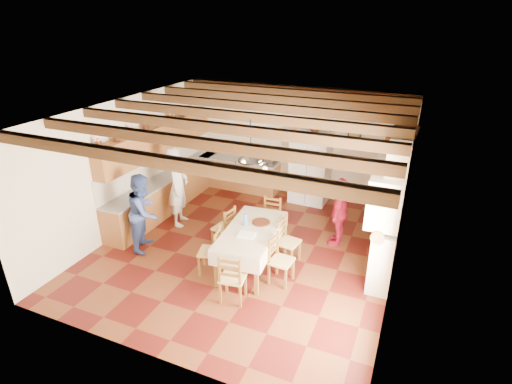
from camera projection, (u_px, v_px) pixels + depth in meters
floor at (246, 249)px, 8.66m from camera, size 6.00×6.50×0.02m
ceiling at (245, 111)px, 7.43m from camera, size 6.00×6.50×0.02m
wall_back at (295, 142)px, 10.78m from camera, size 6.00×0.02×3.00m
wall_front at (144, 274)px, 5.31m from camera, size 6.00×0.02×3.00m
wall_left at (126, 165)px, 9.12m from camera, size 0.02×6.50×3.00m
wall_right at (402, 212)px, 6.97m from camera, size 0.02×6.50×3.00m
ceiling_beams at (245, 116)px, 7.47m from camera, size 6.00×6.30×0.16m
lower_cabinets_left at (168, 193)px, 10.33m from camera, size 0.60×4.30×0.86m
lower_cabinets_back at (239, 174)px, 11.51m from camera, size 2.30×0.60×0.86m
countertop_left at (166, 177)px, 10.15m from camera, size 0.62×4.30×0.04m
countertop_back at (239, 159)px, 11.33m from camera, size 2.34×0.62×0.04m
backsplash_left at (156, 163)px, 10.12m from camera, size 0.03×4.30×0.60m
backsplash_back at (243, 146)px, 11.44m from camera, size 2.30×0.03×0.60m
upper_cabinets at (159, 139)px, 9.79m from camera, size 0.35×4.20×0.70m
fireplace at (386, 210)px, 7.28m from camera, size 0.56×1.60×2.80m
wall_picture at (354, 136)px, 10.06m from camera, size 0.34×0.03×0.42m
refrigerator at (311, 167)px, 10.54m from camera, size 1.00×0.83×1.94m
hutch at (396, 183)px, 8.98m from camera, size 0.62×1.34×2.38m
dining_table at (251, 233)px, 7.80m from camera, size 1.12×1.97×0.83m
chandelier at (251, 161)px, 7.19m from camera, size 0.47×0.47×0.03m
chair_left_near at (209, 251)px, 7.71m from camera, size 0.49×0.51×0.96m
chair_left_far at (224, 227)px, 8.57m from camera, size 0.46×0.48×0.96m
chair_right_near at (281, 260)px, 7.42m from camera, size 0.43×0.45×0.96m
chair_right_far at (289, 241)px, 8.03m from camera, size 0.46×0.48×0.96m
chair_end_near at (233, 277)px, 6.94m from camera, size 0.48×0.46×0.96m
chair_end_far at (270, 219)px, 8.89m from camera, size 0.45×0.43×0.96m
person_man at (178, 186)px, 9.35m from camera, size 0.64×0.81×1.93m
person_woman_blue at (144, 212)px, 8.41m from camera, size 0.85×0.97×1.70m
person_woman_red at (340, 212)px, 8.57m from camera, size 0.42×0.93×1.56m
microwave at (267, 158)px, 10.96m from camera, size 0.51×0.36×0.27m
fridge_vase at (315, 125)px, 10.07m from camera, size 0.33×0.33×0.31m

